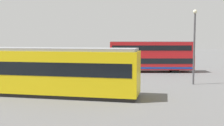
% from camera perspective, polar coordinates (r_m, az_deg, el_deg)
% --- Properties ---
extents(ground_plane, '(160.00, 160.00, 0.00)m').
position_cam_1_polar(ground_plane, '(30.11, 0.98, -2.48)').
color(ground_plane, slate).
extents(double_decker_bus, '(10.07, 2.59, 3.75)m').
position_cam_1_polar(double_decker_bus, '(32.79, 8.13, 1.45)').
color(double_decker_bus, red).
rests_on(double_decker_bus, ground).
extents(tram_yellow, '(14.52, 5.38, 3.36)m').
position_cam_1_polar(tram_yellow, '(19.81, -15.32, -1.52)').
color(tram_yellow, yellow).
rests_on(tram_yellow, ground).
extents(pedestrian_near_railing, '(0.40, 0.40, 1.69)m').
position_cam_1_polar(pedestrian_near_railing, '(26.56, -4.54, -1.39)').
color(pedestrian_near_railing, '#4C3F2D').
rests_on(pedestrian_near_railing, ground).
extents(pedestrian_crossing, '(0.43, 0.43, 1.65)m').
position_cam_1_polar(pedestrian_crossing, '(20.76, -2.14, -3.27)').
color(pedestrian_crossing, black).
rests_on(pedestrian_crossing, ground).
extents(pedestrian_railing, '(6.94, 0.10, 1.08)m').
position_cam_1_polar(pedestrian_railing, '(24.95, -7.14, -2.39)').
color(pedestrian_railing, gray).
rests_on(pedestrian_railing, ground).
extents(info_sign, '(1.29, 0.12, 2.30)m').
position_cam_1_polar(info_sign, '(24.85, -14.54, -0.49)').
color(info_sign, slate).
rests_on(info_sign, ground).
extents(street_lamp, '(0.36, 0.36, 6.50)m').
position_cam_1_polar(street_lamp, '(24.42, 17.07, 4.54)').
color(street_lamp, '#4C4C51').
rests_on(street_lamp, ground).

